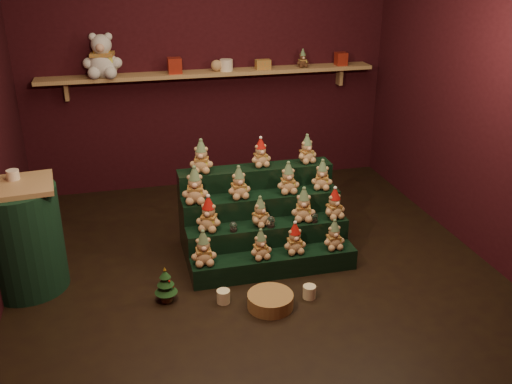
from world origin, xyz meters
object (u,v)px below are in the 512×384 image
object	(u,v)px
mug_left	(223,296)
brown_bear	(303,58)
snow_globe_c	(314,217)
mug_right	(309,292)
snow_globe_a	(233,226)
snow_globe_b	(271,222)
white_bear	(102,49)
side_table	(22,238)
mini_christmas_tree	(166,285)
riser_tier_front	(274,264)
wicker_basket	(270,301)

from	to	relation	value
mug_left	brown_bear	xyz separation A→B (m)	(1.37, 2.32, 1.36)
snow_globe_c	mug_right	xyz separation A→B (m)	(-0.23, -0.57, -0.35)
snow_globe_a	mug_right	bearing A→B (deg)	-50.09
snow_globe_b	white_bear	world-z (taller)	white_bear
side_table	mug_left	bearing A→B (deg)	-27.96
snow_globe_b	mini_christmas_tree	world-z (taller)	snow_globe_b
snow_globe_b	white_bear	distance (m)	2.53
mug_right	side_table	bearing A→B (deg)	161.76
mini_christmas_tree	mug_left	world-z (taller)	mini_christmas_tree
riser_tier_front	mini_christmas_tree	bearing A→B (deg)	-168.52
side_table	mug_left	size ratio (longest dim) A/B	8.58
snow_globe_a	mug_right	size ratio (longest dim) A/B	0.82
mug_left	mug_right	distance (m)	0.67
riser_tier_front	snow_globe_b	bearing A→B (deg)	86.74
riser_tier_front	snow_globe_b	distance (m)	0.36
riser_tier_front	snow_globe_b	world-z (taller)	snow_globe_b
white_bear	snow_globe_c	bearing A→B (deg)	-39.91
white_bear	brown_bear	distance (m)	2.13
mini_christmas_tree	wicker_basket	xyz separation A→B (m)	(0.76, -0.27, -0.09)
side_table	mug_left	distance (m)	1.65
wicker_basket	snow_globe_a	bearing A→B (deg)	103.62
riser_tier_front	mini_christmas_tree	world-z (taller)	mini_christmas_tree
mini_christmas_tree	white_bear	xyz separation A→B (m)	(-0.33, 2.20, 1.45)
snow_globe_c	mini_christmas_tree	distance (m)	1.39
snow_globe_b	wicker_basket	world-z (taller)	snow_globe_b
side_table	mug_right	xyz separation A→B (m)	(2.15, -0.71, -0.39)
snow_globe_a	mug_right	world-z (taller)	snow_globe_a
riser_tier_front	mini_christmas_tree	distance (m)	0.94
riser_tier_front	white_bear	size ratio (longest dim) A/B	2.54
snow_globe_c	mug_right	distance (m)	0.71
riser_tier_front	snow_globe_c	bearing A→B (deg)	21.97
snow_globe_b	mug_left	distance (m)	0.78
wicker_basket	brown_bear	xyz separation A→B (m)	(1.03, 2.47, 1.36)
mug_right	white_bear	bearing A→B (deg)	120.30
wicker_basket	mug_right	bearing A→B (deg)	8.11
snow_globe_b	side_table	distance (m)	1.99
side_table	mug_right	distance (m)	2.29
snow_globe_c	brown_bear	size ratio (longest dim) A/B	0.45
riser_tier_front	brown_bear	xyz separation A→B (m)	(0.87, 2.01, 1.32)
snow_globe_c	wicker_basket	world-z (taller)	snow_globe_c
white_bear	brown_bear	xyz separation A→B (m)	(2.12, 0.00, -0.18)
riser_tier_front	snow_globe_a	size ratio (longest dim) A/B	16.46
snow_globe_b	side_table	size ratio (longest dim) A/B	0.11
mug_left	mug_right	bearing A→B (deg)	-8.56
mini_christmas_tree	wicker_basket	bearing A→B (deg)	-19.84
riser_tier_front	side_table	bearing A→B (deg)	171.59
wicker_basket	brown_bear	world-z (taller)	brown_bear
mini_christmas_tree	snow_globe_b	bearing A→B (deg)	20.44
snow_globe_b	brown_bear	xyz separation A→B (m)	(0.86, 1.85, 1.01)
snow_globe_a	wicker_basket	bearing A→B (deg)	-76.38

